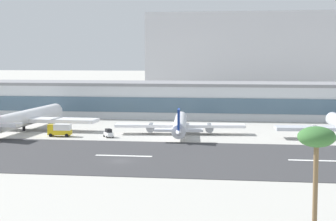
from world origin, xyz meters
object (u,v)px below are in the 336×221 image
at_px(distant_hotel_block, 272,55).
at_px(service_box_truck_1, 60,130).
at_px(service_baggage_tug_0, 109,133).
at_px(palm_tree_0, 316,141).
at_px(airliner_red_tail_gate_0, 24,119).
at_px(airliner_navy_tail_gate_1, 180,125).
at_px(terminal_building, 192,99).

distance_m(distant_hotel_block, service_box_truck_1, 170.49).
bearing_deg(service_baggage_tug_0, palm_tree_0, -3.61).
height_order(airliner_red_tail_gate_0, palm_tree_0, palm_tree_0).
height_order(airliner_navy_tail_gate_1, service_baggage_tug_0, airliner_navy_tail_gate_1).
distance_m(terminal_building, airliner_navy_tail_gate_1, 45.65).
bearing_deg(terminal_building, service_baggage_tug_0, -106.74).
height_order(terminal_building, distant_hotel_block, distant_hotel_block).
distance_m(airliner_red_tail_gate_0, service_baggage_tug_0, 28.51).
relative_size(airliner_red_tail_gate_0, airliner_navy_tail_gate_1, 1.30).
xyz_separation_m(terminal_building, service_baggage_tug_0, (-16.14, -53.65, -4.88)).
xyz_separation_m(airliner_navy_tail_gate_1, palm_tree_0, (25.94, -84.09, 8.56)).
relative_size(distant_hotel_block, airliner_red_tail_gate_0, 2.49).
xyz_separation_m(service_baggage_tug_0, service_box_truck_1, (-12.94, -0.15, 0.74)).
bearing_deg(palm_tree_0, airliner_red_tail_gate_0, 129.24).
bearing_deg(service_baggage_tug_0, terminal_building, 129.89).
xyz_separation_m(airliner_red_tail_gate_0, service_box_truck_1, (13.71, -10.00, -1.57)).
bearing_deg(service_baggage_tug_0, airliner_red_tail_gate_0, -143.67).
bearing_deg(palm_tree_0, distant_hotel_block, 89.21).
bearing_deg(palm_tree_0, airliner_navy_tail_gate_1, 107.14).
relative_size(terminal_building, service_baggage_tug_0, 57.73).
xyz_separation_m(service_box_truck_1, palm_tree_0, (56.37, -75.80, 9.35)).
relative_size(airliner_red_tail_gate_0, palm_tree_0, 3.95).
bearing_deg(service_box_truck_1, service_baggage_tug_0, 177.34).
bearing_deg(terminal_building, distant_hotel_block, 73.76).
distance_m(distant_hotel_block, airliner_red_tail_gate_0, 166.61).
bearing_deg(terminal_building, airliner_navy_tail_gate_1, -88.29).
relative_size(airliner_navy_tail_gate_1, service_box_truck_1, 6.33).
distance_m(service_baggage_tug_0, service_box_truck_1, 12.96).
xyz_separation_m(terminal_building, airliner_red_tail_gate_0, (-42.79, -43.79, -2.57)).
relative_size(airliner_navy_tail_gate_1, service_baggage_tug_0, 10.92).
bearing_deg(service_box_truck_1, distant_hotel_block, -113.91).
relative_size(distant_hotel_block, airliner_navy_tail_gate_1, 3.25).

